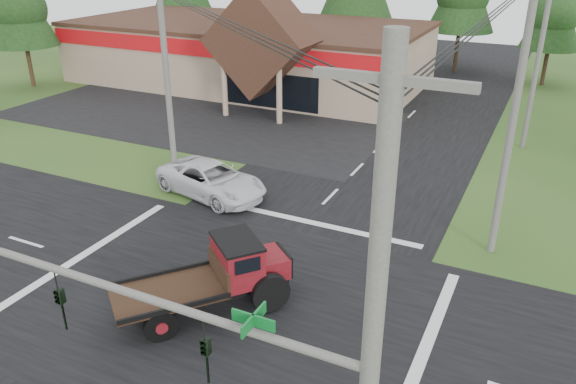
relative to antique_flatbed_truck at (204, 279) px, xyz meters
The scene contains 12 objects.
ground 1.47m from the antique_flatbed_truck, 55.64° to the left, with size 120.00×120.00×0.00m, color #294E1B.
road_ns 1.46m from the antique_flatbed_truck, 55.64° to the left, with size 12.00×120.00×0.02m, color black.
road_ew 1.46m from the antique_flatbed_truck, 55.64° to the left, with size 120.00×12.00×0.02m, color black.
parking_apron 23.88m from the antique_flatbed_truck, 124.74° to the left, with size 28.00×14.00×0.02m, color black.
cvs_building 33.86m from the antique_flatbed_truck, 116.89° to the left, with size 30.40×18.20×9.19m.
utility_pole_nw 12.18m from the antique_flatbed_truck, 131.44° to the left, with size 2.00×0.30×10.50m.
utility_pole_ne 12.88m from the antique_flatbed_truck, 45.64° to the left, with size 2.00×0.30×11.50m.
utility_pole_n 24.52m from the antique_flatbed_truck, 69.59° to the left, with size 2.00×0.30×11.20m.
tree_row_e 41.73m from the antique_flatbed_truck, 78.30° to the left, with size 5.04×5.04×9.09m.
tree_side_w 38.10m from the antique_flatbed_truck, 146.89° to the left, with size 5.60×5.60×10.10m.
antique_flatbed_truck is the anchor object (origin of this frame).
white_pickup 9.68m from the antique_flatbed_truck, 121.70° to the left, with size 2.77×6.00×1.67m, color silver.
Camera 1 is at (9.25, -13.93, 11.93)m, focal length 35.00 mm.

